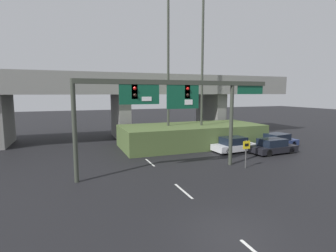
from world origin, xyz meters
The scene contains 11 objects.
ground_plane centered at (0.00, 0.00, 0.00)m, with size 160.00×160.00×0.00m, color black.
lane_markings centered at (0.00, 11.25, 0.00)m, with size 0.14×28.70×0.01m.
signal_gantry centered at (0.85, 8.38, 5.15)m, with size 14.33×0.44×6.43m.
speed_limit_sign centered at (6.20, 7.21, 1.38)m, with size 0.60×0.11×2.11m.
highway_light_pole_near centered at (3.57, 16.52, 9.05)m, with size 0.70×0.36×17.34m.
highway_light_pole_far centered at (6.90, 15.57, 8.09)m, with size 0.70×0.36×15.43m.
overpass_bridge centered at (0.00, 23.65, 5.43)m, with size 44.64×7.63×7.76m.
grass_embankment centered at (6.12, 16.25, 1.11)m, with size 14.77×6.35×2.22m.
parked_sedan_near_right centered at (8.64, 12.21, 0.65)m, with size 4.34×2.10×1.41m.
parked_sedan_mid_right centered at (11.60, 10.37, 0.64)m, with size 4.49×2.12×1.37m.
parked_sedan_far_right centered at (14.09, 12.40, 0.66)m, with size 4.51×2.53×1.42m.
Camera 1 is at (-5.90, -8.44, 5.55)m, focal length 28.00 mm.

